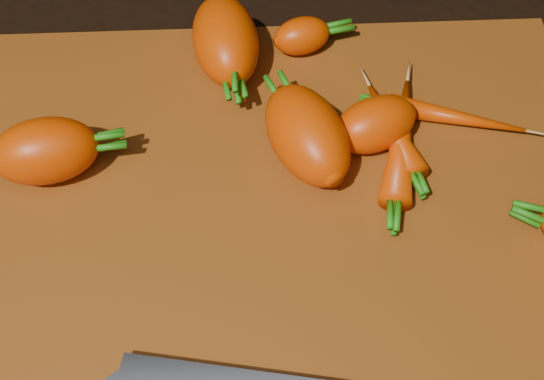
{
  "coord_description": "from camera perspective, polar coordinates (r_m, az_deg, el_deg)",
  "views": [
    {
      "loc": [
        -0.01,
        -0.3,
        0.48
      ],
      "look_at": [
        0.0,
        0.01,
        0.03
      ],
      "focal_mm": 50.0,
      "sensor_mm": 36.0,
      "label": 1
    }
  ],
  "objects": [
    {
      "name": "ground",
      "position": [
        0.57,
        0.04,
        -2.83
      ],
      "size": [
        2.0,
        2.0,
        0.01
      ],
      "primitive_type": "cube",
      "color": "black"
    },
    {
      "name": "cutting_board",
      "position": [
        0.56,
        0.04,
        -2.24
      ],
      "size": [
        0.5,
        0.4,
        0.01
      ],
      "primitive_type": "cube",
      "color": "#863E0B",
      "rests_on": "ground"
    },
    {
      "name": "carrot_0",
      "position": [
        0.58,
        -16.71,
        2.82
      ],
      "size": [
        0.09,
        0.06,
        0.05
      ],
      "primitive_type": "ellipsoid",
      "rotation": [
        0.0,
        0.0,
        0.18
      ],
      "color": "#E74001",
      "rests_on": "cutting_board"
    },
    {
      "name": "carrot_1",
      "position": [
        0.64,
        -3.52,
        11.19
      ],
      "size": [
        0.07,
        0.1,
        0.05
      ],
      "primitive_type": "ellipsoid",
      "rotation": [
        0.0,
        0.0,
        -1.44
      ],
      "color": "#E74001",
      "rests_on": "cutting_board"
    },
    {
      "name": "carrot_2",
      "position": [
        0.57,
        2.66,
        4.17
      ],
      "size": [
        0.09,
        0.11,
        0.06
      ],
      "primitive_type": "ellipsoid",
      "rotation": [
        0.0,
        0.0,
        1.95
      ],
      "color": "#E74001",
      "rests_on": "cutting_board"
    },
    {
      "name": "carrot_3",
      "position": [
        0.59,
        7.76,
        4.92
      ],
      "size": [
        0.08,
        0.07,
        0.04
      ],
      "primitive_type": "ellipsoid",
      "rotation": [
        0.0,
        0.0,
        3.54
      ],
      "color": "#E74001",
      "rests_on": "cutting_board"
    },
    {
      "name": "carrot_4",
      "position": [
        0.66,
        2.26,
        11.52
      ],
      "size": [
        0.06,
        0.04,
        0.03
      ],
      "primitive_type": "ellipsoid",
      "rotation": [
        0.0,
        0.0,
        0.26
      ],
      "color": "#E74001",
      "rests_on": "cutting_board"
    },
    {
      "name": "carrot_6",
      "position": [
        0.59,
        9.72,
        3.83
      ],
      "size": [
        0.05,
        0.12,
        0.03
      ],
      "primitive_type": "ellipsoid",
      "rotation": [
        0.0,
        0.0,
        1.35
      ],
      "color": "#E74001",
      "rests_on": "cutting_board"
    },
    {
      "name": "carrot_7",
      "position": [
        0.62,
        13.72,
        5.32
      ],
      "size": [
        0.11,
        0.05,
        0.02
      ],
      "primitive_type": "ellipsoid",
      "rotation": [
        0.0,
        0.0,
        -0.29
      ],
      "color": "#E74001",
      "rests_on": "cutting_board"
    },
    {
      "name": "carrot_8",
      "position": [
        0.6,
        8.97,
        4.57
      ],
      "size": [
        0.05,
        0.1,
        0.02
      ],
      "primitive_type": "ellipsoid",
      "rotation": [
        0.0,
        0.0,
        1.82
      ],
      "color": "#E74001",
      "rests_on": "cutting_board"
    }
  ]
}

